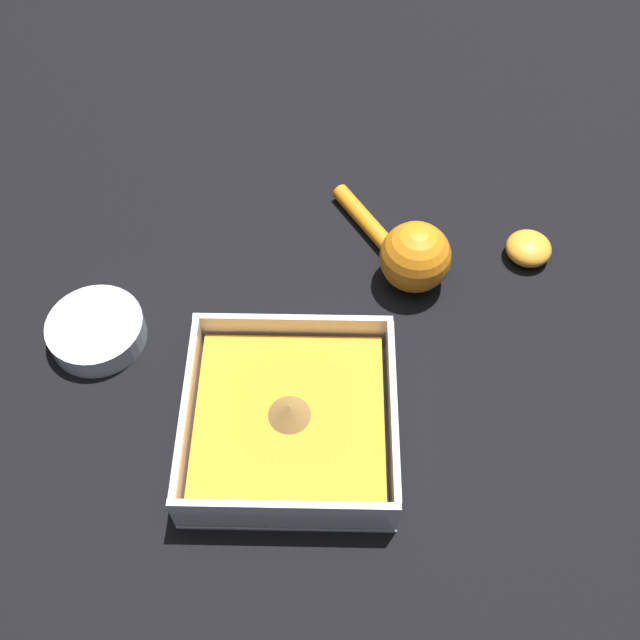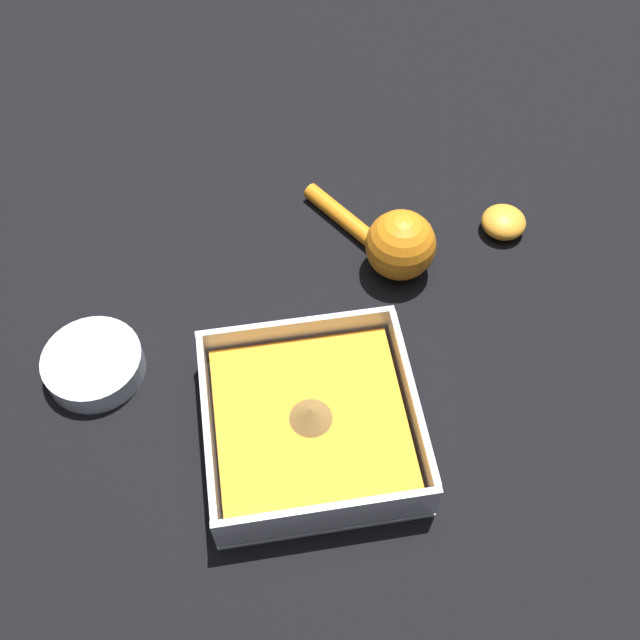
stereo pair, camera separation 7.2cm
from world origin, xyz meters
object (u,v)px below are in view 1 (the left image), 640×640
object	(u,v)px
lemon_squeezer	(411,254)
spice_bowl	(97,331)
square_dish	(290,422)
lemon_half	(529,248)

from	to	relation	value
lemon_squeezer	spice_bowl	bearing A→B (deg)	-107.65
square_dish	lemon_half	distance (m)	0.32
spice_bowl	lemon_half	xyz separation A→B (m)	(-0.44, -0.11, 0.00)
square_dish	spice_bowl	world-z (taller)	square_dish
spice_bowl	lemon_squeezer	bearing A→B (deg)	-164.65
spice_bowl	lemon_squeezer	distance (m)	0.32
square_dish	lemon_squeezer	world-z (taller)	lemon_squeezer
spice_bowl	lemon_half	size ratio (longest dim) A/B	1.96
square_dish	lemon_squeezer	xyz separation A→B (m)	(-0.12, -0.19, 0.02)
square_dish	lemon_half	bearing A→B (deg)	-139.05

